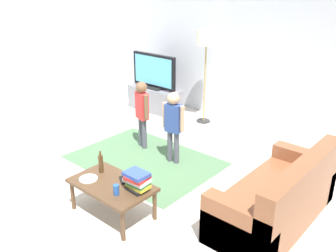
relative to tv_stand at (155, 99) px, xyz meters
The scene contains 16 objects.
ground 2.96m from the tv_stand, 51.26° to the right, with size 7.80×7.80×0.00m, color beige.
wall_back 2.26m from the tv_stand, 20.84° to the left, with size 6.00×0.12×2.70m, color silver.
wall_left 2.80m from the tv_stand, 116.71° to the right, with size 0.12×6.00×2.70m, color silver.
area_rug 2.33m from the tv_stand, 51.06° to the right, with size 2.20×1.60×0.01m, color #4C724C.
tv_stand is the anchor object (origin of this frame).
tv 0.60m from the tv_stand, 90.00° to the right, with size 1.10×0.28×0.71m.
couch 4.17m from the tv_stand, 26.87° to the right, with size 0.80×1.80×0.86m.
floor_lamp 1.75m from the tv_stand, ahead, with size 0.36×0.36×1.78m.
child_near_tv 1.87m from the tv_stand, 53.53° to the right, with size 0.36×0.21×1.13m.
child_center 2.42m from the tv_stand, 40.41° to the right, with size 0.37×0.18×1.12m.
coffee_table 3.73m from the tv_stand, 54.86° to the right, with size 1.00×0.60×0.42m.
book_stack 3.86m from the tv_stand, 49.97° to the right, with size 0.29×0.24×0.22m.
bottle 3.49m from the tv_stand, 57.95° to the right, with size 0.06×0.06×0.28m.
tv_remote 3.67m from the tv_stand, 53.14° to the right, with size 0.17×0.05×0.02m, color black.
soda_can 3.96m from the tv_stand, 53.25° to the right, with size 0.07×0.07×0.12m, color #2659B2.
plate 3.69m from the tv_stand, 59.50° to the right, with size 0.22×0.22×0.02m.
Camera 1 is at (3.28, -3.16, 2.68)m, focal length 39.74 mm.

